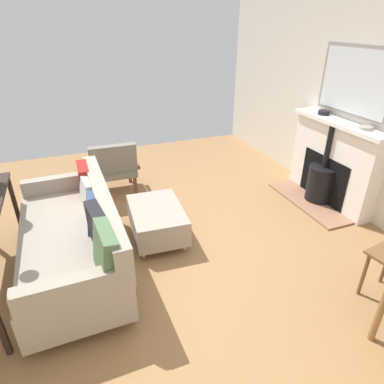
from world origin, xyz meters
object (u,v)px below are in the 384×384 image
Objects in this scene: sofa at (76,238)px; ottoman at (157,219)px; armchair_accent at (113,166)px; fireplace at (330,167)px; mantel_bowl_far at (366,128)px; mantel_bowl_near at (324,112)px.

sofa is 0.90m from ottoman.
ottoman is 1.25m from armchair_accent.
fireplace is 2.89m from armchair_accent.
mantel_bowl_near is at bearing -90.00° from mantel_bowl_far.
sofa is at bearing -1.83° from mantel_bowl_far.
fireplace is 10.01× the size of mantel_bowl_near.
mantel_bowl_far is (-0.03, 0.38, 0.64)m from fireplace.
fireplace is at bearing -86.05° from mantel_bowl_far.
mantel_bowl_far is at bearing 93.95° from fireplace.
mantel_bowl_near is 0.07× the size of sofa.
armchair_accent is (2.66, -0.85, -0.70)m from mantel_bowl_near.
armchair_accent is at bearing -23.90° from fireplace.
armchair_accent is (0.27, -1.20, 0.20)m from ottoman.
mantel_bowl_near is at bearing -169.62° from sofa.
mantel_bowl_near reaches higher than armchair_accent.
sofa is (3.25, -0.10, -0.76)m from mantel_bowl_far.
fireplace is 1.80× the size of armchair_accent.
mantel_bowl_far is (0.00, 0.70, -0.01)m from mantel_bowl_near.
ottoman is (2.39, 0.35, -0.90)m from mantel_bowl_near.
sofa reaches higher than ottoman.
mantel_bowl_far is 0.19× the size of armchair_accent.
mantel_bowl_near is 0.17× the size of ottoman.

